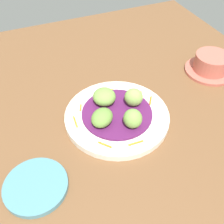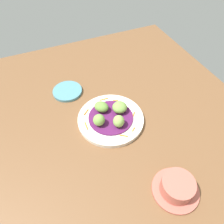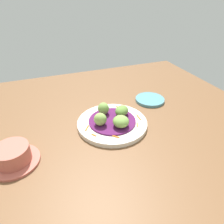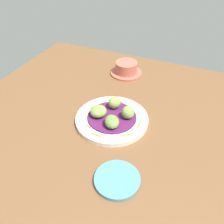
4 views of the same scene
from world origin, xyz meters
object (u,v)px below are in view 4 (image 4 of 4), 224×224
(guac_scoop_back, at_px, (128,112))
(guac_scoop_right, at_px, (111,122))
(terracotta_bowl, at_px, (126,69))
(main_plate, at_px, (113,119))
(side_plate_small, at_px, (117,179))
(guac_scoop_center, at_px, (98,111))
(guac_scoop_left, at_px, (115,103))

(guac_scoop_back, bearing_deg, guac_scoop_right, -117.59)
(guac_scoop_right, xyz_separation_m, terracotta_bowl, (-0.09, 0.37, -0.02))
(guac_scoop_right, relative_size, guac_scoop_back, 1.24)
(main_plate, height_order, terracotta_bowl, terracotta_bowl)
(terracotta_bowl, bearing_deg, side_plate_small, -71.60)
(main_plate, distance_m, guac_scoop_center, 0.06)
(side_plate_small, bearing_deg, main_plate, 115.83)
(guac_scoop_right, height_order, guac_scoop_back, guac_scoop_back)
(guac_scoop_center, relative_size, side_plate_small, 0.45)
(main_plate, bearing_deg, guac_scoop_back, 17.41)
(guac_scoop_center, xyz_separation_m, guac_scoop_right, (0.06, -0.03, -0.00))
(guac_scoop_center, xyz_separation_m, terracotta_bowl, (-0.03, 0.34, -0.02))
(guac_scoop_left, distance_m, guac_scoop_center, 0.07)
(main_plate, relative_size, guac_scoop_back, 5.56)
(guac_scoop_left, xyz_separation_m, terracotta_bowl, (-0.06, 0.28, -0.02))
(main_plate, xyz_separation_m, guac_scoop_back, (0.05, 0.01, 0.04))
(main_plate, bearing_deg, guac_scoop_left, 107.41)
(main_plate, distance_m, guac_scoop_left, 0.06)
(guac_scoop_center, distance_m, side_plate_small, 0.26)
(guac_scoop_left, xyz_separation_m, side_plate_small, (0.12, -0.26, -0.04))
(guac_scoop_back, xyz_separation_m, terracotta_bowl, (-0.12, 0.31, -0.02))
(main_plate, distance_m, guac_scoop_back, 0.06)
(guac_scoop_right, relative_size, side_plate_small, 0.45)
(main_plate, height_order, guac_scoop_right, guac_scoop_right)
(guac_scoop_back, xyz_separation_m, side_plate_small, (0.06, -0.23, -0.04))
(main_plate, height_order, guac_scoop_center, guac_scoop_center)
(terracotta_bowl, bearing_deg, main_plate, -76.98)
(side_plate_small, xyz_separation_m, terracotta_bowl, (-0.18, 0.54, 0.02))
(guac_scoop_center, xyz_separation_m, side_plate_small, (0.15, -0.20, -0.03))
(guac_scoop_left, bearing_deg, guac_scoop_back, -27.59)
(guac_scoop_left, relative_size, guac_scoop_right, 0.80)
(guac_scoop_back, relative_size, side_plate_small, 0.36)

